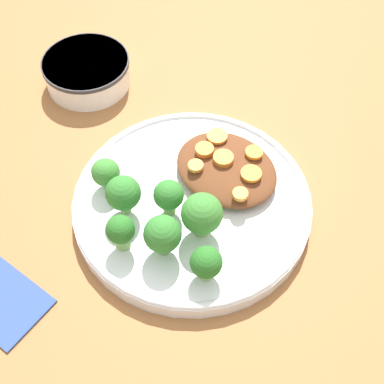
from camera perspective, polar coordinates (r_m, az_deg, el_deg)
ground_plane at (r=0.66m, az=0.00°, el=-1.77°), size 4.00×4.00×0.00m
plate at (r=0.65m, az=0.00°, el=-1.12°), size 0.29×0.29×0.02m
dip_bowl at (r=0.81m, az=-11.15°, el=12.62°), size 0.13×0.13×0.04m
stew_mound at (r=0.66m, az=3.69°, el=2.51°), size 0.13×0.11×0.02m
broccoli_floret_0 at (r=0.59m, az=-7.61°, el=-4.17°), size 0.03×0.03×0.05m
broccoli_floret_1 at (r=0.61m, az=-7.34°, el=-0.17°), size 0.04×0.04×0.06m
broccoli_floret_2 at (r=0.64m, az=-9.18°, el=2.01°), size 0.03×0.03×0.04m
broccoli_floret_3 at (r=0.57m, az=1.53°, el=-7.61°), size 0.04×0.04×0.05m
broccoli_floret_4 at (r=0.58m, az=-3.15°, el=-4.56°), size 0.04×0.04×0.06m
broccoli_floret_5 at (r=0.59m, az=1.06°, el=-2.40°), size 0.05×0.05×0.06m
broccoli_floret_6 at (r=0.61m, az=-2.50°, el=-0.42°), size 0.04×0.04×0.05m
carrot_slice_0 at (r=0.64m, az=6.32°, el=1.96°), size 0.03×0.03×0.00m
carrot_slice_1 at (r=0.68m, az=2.69°, el=5.99°), size 0.03×0.03×0.00m
carrot_slice_2 at (r=0.65m, az=3.38°, el=3.60°), size 0.03×0.03×0.01m
carrot_slice_3 at (r=0.66m, az=6.63°, el=4.21°), size 0.02×0.02×0.00m
carrot_slice_4 at (r=0.62m, az=5.17°, el=-0.22°), size 0.02×0.02×0.01m
carrot_slice_5 at (r=0.64m, az=0.39°, el=2.81°), size 0.02×0.02×0.01m
carrot_slice_6 at (r=0.66m, az=1.34°, el=4.54°), size 0.02×0.02×0.01m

